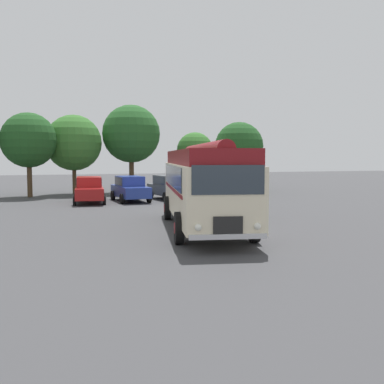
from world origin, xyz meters
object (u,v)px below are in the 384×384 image
Objects in this scene: vintage_bus at (204,183)px; car_mid_right at (169,187)px; car_near_left at (89,190)px; car_far_right at (207,186)px; car_mid_left at (130,189)px.

vintage_bus is 12.72m from car_mid_right.
vintage_bus reaches higher than car_near_left.
car_mid_right is at bearing 80.64° from vintage_bus.
car_far_right is (4.95, 12.85, -1.05)m from vintage_bus.
car_far_right is at bearing 5.91° from car_near_left.
car_near_left is 8.39m from car_far_right.
car_mid_right and car_far_right have the same top height.
car_far_right is at bearing 6.76° from car_mid_left.
vintage_bus is at bearing -86.61° from car_mid_left.
vintage_bus reaches higher than car_mid_right.
car_mid_right is (2.06, 12.51, -1.05)m from vintage_bus.
car_mid_left is 0.98× the size of car_far_right.
car_mid_right is 2.91m from car_far_right.
car_near_left is 0.98× the size of car_mid_right.
car_near_left is at bearing -175.91° from car_mid_left.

